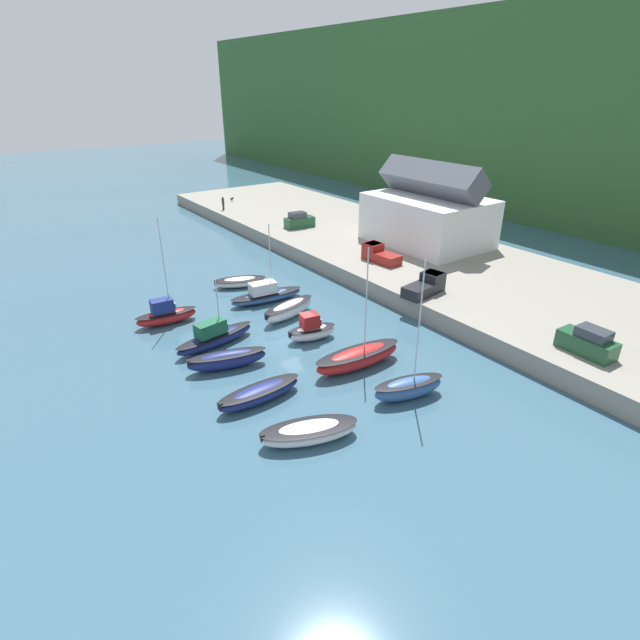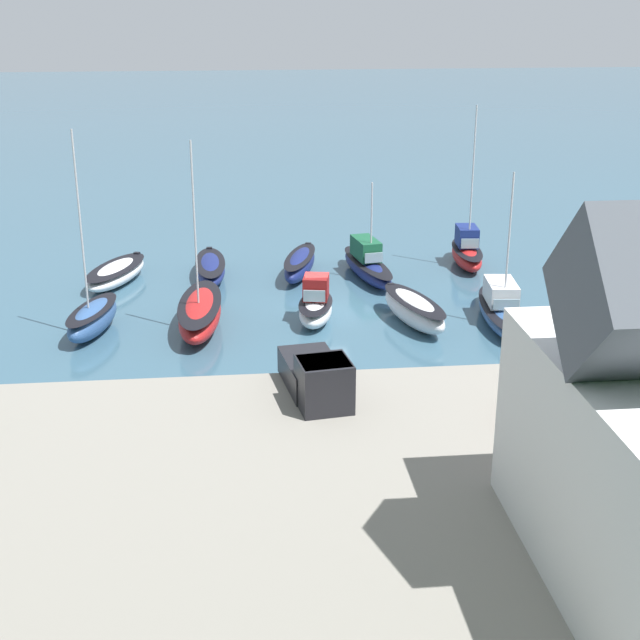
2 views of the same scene
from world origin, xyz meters
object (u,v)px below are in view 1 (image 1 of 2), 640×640
moored_boat_1 (266,295)px  moored_boat_7 (215,337)px  moored_boat_9 (259,393)px  parked_car_1 (588,342)px  person_on_quay (223,203)px  moored_boat_0 (240,282)px  pickup_truck_1 (379,254)px  moored_boat_10 (309,432)px  moored_boat_6 (166,315)px  moored_boat_3 (311,330)px  parked_car_2 (299,221)px  moored_boat_4 (358,357)px  moored_boat_2 (289,309)px  moored_boat_5 (408,388)px  pickup_truck_0 (426,285)px  moored_boat_8 (227,360)px  dog_on_quay (232,199)px

moored_boat_1 → moored_boat_7: bearing=-49.1°
moored_boat_9 → parked_car_1: parked_car_1 is taller
moored_boat_1 → person_on_quay: bearing=167.5°
moored_boat_7 → moored_boat_0: bearing=134.0°
moored_boat_0 → pickup_truck_1: bearing=87.8°
moored_boat_0 → moored_boat_10: 27.59m
moored_boat_0 → moored_boat_6: (4.50, -9.99, 0.38)m
moored_boat_3 → parked_car_2: size_ratio=1.06×
moored_boat_7 → parked_car_1: (20.64, 21.39, 1.82)m
moored_boat_7 → moored_boat_4: bearing=28.2°
moored_boat_4 → moored_boat_10: bearing=-54.5°
moored_boat_2 → moored_boat_5: (16.49, -0.30, 0.03)m
parked_car_1 → pickup_truck_0: size_ratio=0.86×
moored_boat_9 → person_on_quay: 52.75m
moored_boat_1 → moored_boat_8: 13.47m
moored_boat_5 → pickup_truck_0: (-10.24, 12.33, 1.73)m
moored_boat_1 → moored_boat_4: bearing=3.8°
pickup_truck_0 → pickup_truck_1: same height
parked_car_1 → parked_car_2: size_ratio=0.98×
moored_boat_3 → parked_car_2: 31.38m
moored_boat_3 → moored_boat_9: bearing=-44.8°
parked_car_2 → moored_boat_3: bearing=-25.9°
pickup_truck_0 → moored_boat_9: bearing=-86.5°
parked_car_2 → pickup_truck_0: parked_car_2 is taller
moored_boat_7 → pickup_truck_0: (5.05, 20.29, 1.72)m
pickup_truck_1 → moored_boat_3: bearing=-154.7°
moored_boat_2 → moored_boat_3: bearing=-23.9°
moored_boat_1 → dog_on_quay: (-38.20, 15.18, 1.44)m
moored_boat_5 → moored_boat_6: moored_boat_5 is taller
moored_boat_4 → moored_boat_6: size_ratio=0.97×
moored_boat_3 → dog_on_quay: size_ratio=5.38×
moored_boat_10 → moored_boat_2: bearing=171.5°
moored_boat_2 → moored_boat_4: moored_boat_4 is taller
pickup_truck_1 → dog_on_quay: size_ratio=5.68×
moored_boat_6 → moored_boat_7: 6.91m
moored_boat_1 → dog_on_quay: 41.14m
moored_boat_5 → parked_car_1: size_ratio=2.43×
moored_boat_3 → moored_boat_9: size_ratio=0.70×
person_on_quay → dog_on_quay: 6.39m
parked_car_2 → dog_on_quay: parked_car_2 is taller
moored_boat_4 → moored_boat_3: bearing=-173.4°
moored_boat_9 → moored_boat_10: size_ratio=0.98×
parked_car_1 → moored_boat_3: bearing=132.0°
moored_boat_0 → dog_on_quay: (-32.88, 15.44, 1.66)m
moored_boat_5 → parked_car_2: 41.34m
moored_boat_1 → moored_boat_3: bearing=0.3°
moored_boat_3 → moored_boat_7: bearing=-106.3°
moored_boat_9 → moored_boat_4: bearing=85.6°
moored_boat_6 → moored_boat_7: moored_boat_6 is taller
parked_car_2 → person_on_quay: bearing=-160.3°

